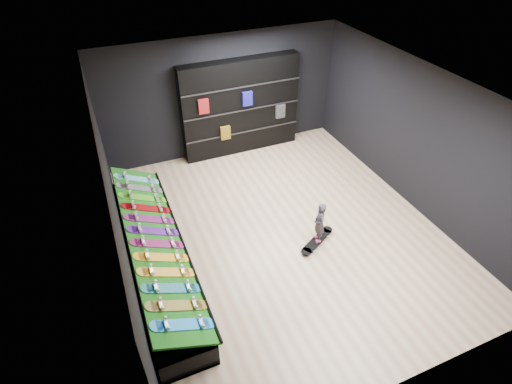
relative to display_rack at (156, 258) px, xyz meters
name	(u,v)px	position (x,y,z in m)	size (l,w,h in m)	color
floor	(282,230)	(2.55, 0.00, -0.25)	(6.00, 7.00, 0.01)	beige
ceiling	(290,92)	(2.55, 0.00, 2.75)	(6.00, 7.00, 0.01)	white
wall_back	(223,96)	(2.55, 3.50, 1.25)	(6.00, 0.02, 3.00)	black
wall_front	(417,324)	(2.55, -3.50, 1.25)	(6.00, 0.02, 3.00)	black
wall_left	(116,211)	(-0.45, 0.00, 1.25)	(0.02, 7.00, 3.00)	black
wall_right	(417,138)	(5.55, 0.00, 1.25)	(0.02, 7.00, 3.00)	black
display_rack	(156,258)	(0.00, 0.00, 0.00)	(0.90, 4.50, 0.50)	black
turf_ramp	(155,238)	(0.05, 0.00, 0.46)	(1.00, 4.50, 0.04)	#10550D
back_shelving	(241,107)	(2.94, 3.32, 0.96)	(3.02, 0.35, 2.42)	black
floor_skateboard	(317,241)	(3.02, -0.59, -0.21)	(0.98, 0.22, 0.09)	black
child	(318,230)	(3.02, -0.59, 0.10)	(0.20, 0.14, 0.53)	black
display_board_0	(183,325)	(0.06, -1.90, 0.49)	(0.98, 0.22, 0.09)	blue
display_board_1	(177,306)	(0.06, -1.55, 0.49)	(0.98, 0.22, 0.09)	yellow
display_board_2	(172,288)	(0.06, -1.21, 0.49)	(0.98, 0.22, 0.09)	#0C8C99
display_board_3	(167,272)	(0.06, -0.86, 0.49)	(0.98, 0.22, 0.09)	orange
display_board_4	(162,257)	(0.06, -0.52, 0.49)	(0.98, 0.22, 0.09)	yellow
display_board_5	(158,244)	(0.06, -0.17, 0.49)	(0.98, 0.22, 0.09)	#E5198C
display_board_6	(154,231)	(0.06, 0.17, 0.49)	(0.98, 0.22, 0.09)	purple
display_board_7	(150,219)	(0.06, 0.52, 0.49)	(0.98, 0.22, 0.09)	#2626BF
display_board_8	(146,208)	(0.06, 0.86, 0.49)	(0.98, 0.22, 0.09)	red
display_board_9	(143,198)	(0.06, 1.21, 0.49)	(0.98, 0.22, 0.09)	green
display_board_10	(140,188)	(0.06, 1.55, 0.49)	(0.98, 0.22, 0.09)	black
display_board_11	(137,179)	(0.06, 1.90, 0.49)	(0.98, 0.22, 0.09)	#0CB2E5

